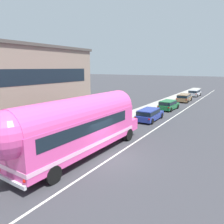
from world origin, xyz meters
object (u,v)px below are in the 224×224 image
at_px(car_second, 168,104).
at_px(car_fourth, 194,92).
at_px(car_third, 184,97).
at_px(car_lead, 149,114).
at_px(painted_bus, 76,125).

relative_size(car_second, car_fourth, 0.96).
bearing_deg(car_second, car_third, 89.75).
relative_size(car_lead, car_fourth, 1.02).
distance_m(car_second, car_third, 8.89).
bearing_deg(car_fourth, car_third, -89.86).
xyz_separation_m(car_second, car_third, (0.04, 8.89, 0.02)).
bearing_deg(painted_bus, car_second, 90.21).
bearing_deg(car_lead, car_third, 90.37).
xyz_separation_m(car_third, car_fourth, (-0.02, 8.82, -0.00)).
bearing_deg(car_third, car_lead, -89.63).
xyz_separation_m(car_lead, car_third, (-0.11, 16.33, 0.01)).
bearing_deg(painted_bus, car_third, 90.07).
xyz_separation_m(painted_bus, car_third, (-0.03, 28.66, -1.50)).
relative_size(car_lead, car_third, 0.99).
bearing_deg(painted_bus, car_fourth, 90.09).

